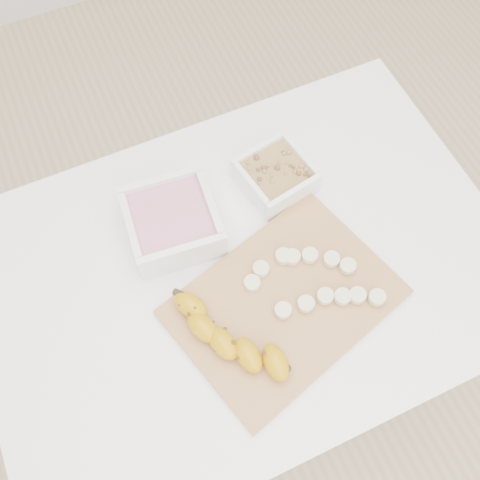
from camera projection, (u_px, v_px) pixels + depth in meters
name	position (u px, v px, depth m)	size (l,w,h in m)	color
ground	(244.00, 359.00, 1.69)	(3.50, 3.50, 0.00)	#C6AD89
table	(246.00, 285.00, 1.10)	(1.00, 0.70, 0.75)	white
bowl_yogurt	(172.00, 222.00, 1.01)	(0.18, 0.18, 0.08)	white
bowl_granola	(276.00, 176.00, 1.06)	(0.15, 0.15, 0.06)	white
cutting_board	(284.00, 302.00, 0.97)	(0.39, 0.28, 0.01)	tan
banana	(232.00, 339.00, 0.92)	(0.06, 0.23, 0.04)	#BF8707
banana_slices	(313.00, 280.00, 0.97)	(0.22, 0.17, 0.02)	beige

